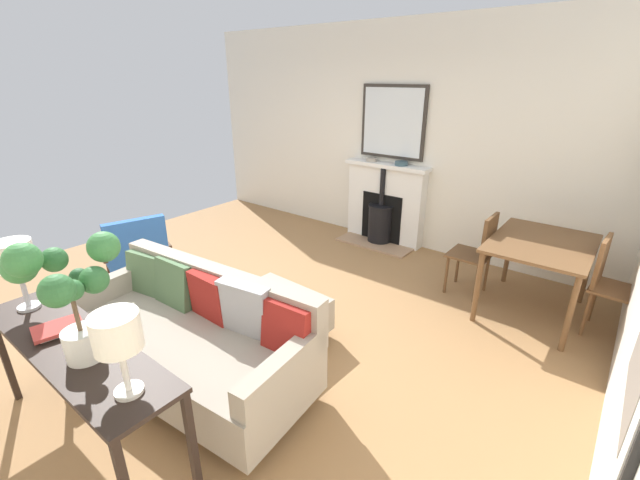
# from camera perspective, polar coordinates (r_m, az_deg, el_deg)

# --- Properties ---
(ground_plane) EXTENTS (5.38, 6.15, 0.01)m
(ground_plane) POSITION_cam_1_polar(r_m,az_deg,el_deg) (4.29, -10.61, -9.58)
(ground_plane) COLOR olive
(wall_left) EXTENTS (0.12, 6.15, 2.86)m
(wall_left) POSITION_cam_1_polar(r_m,az_deg,el_deg) (5.83, 8.95, 14.00)
(wall_left) COLOR silver
(wall_left) RESTS_ON ground
(fireplace) EXTENTS (0.53, 1.19, 1.11)m
(fireplace) POSITION_cam_1_polar(r_m,az_deg,el_deg) (5.80, 8.83, 4.34)
(fireplace) COLOR #9E7A5B
(fireplace) RESTS_ON ground
(mirror_over_mantel) EXTENTS (0.04, 0.92, 0.93)m
(mirror_over_mantel) POSITION_cam_1_polar(r_m,az_deg,el_deg) (5.65, 10.05, 15.78)
(mirror_over_mantel) COLOR #2D2823
(mantel_bowl_near) EXTENTS (0.15, 0.15, 0.05)m
(mantel_bowl_near) POSITION_cam_1_polar(r_m,az_deg,el_deg) (5.76, 7.18, 11.02)
(mantel_bowl_near) COLOR #9E9384
(mantel_bowl_near) RESTS_ON fireplace
(mantel_bowl_far) EXTENTS (0.17, 0.17, 0.05)m
(mantel_bowl_far) POSITION_cam_1_polar(r_m,az_deg,el_deg) (5.55, 11.20, 10.40)
(mantel_bowl_far) COLOR #334C56
(mantel_bowl_far) RESTS_ON fireplace
(sofa) EXTENTS (1.03, 2.06, 0.84)m
(sofa) POSITION_cam_1_polar(r_m,az_deg,el_deg) (3.35, -17.30, -12.60)
(sofa) COLOR #B2B2B7
(sofa) RESTS_ON ground
(ottoman) EXTENTS (0.60, 0.84, 0.39)m
(ottoman) POSITION_cam_1_polar(r_m,az_deg,el_deg) (3.76, -5.67, -9.79)
(ottoman) COLOR #B2B2B7
(ottoman) RESTS_ON ground
(armchair_accent) EXTENTS (0.81, 0.73, 0.85)m
(armchair_accent) POSITION_cam_1_polar(r_m,az_deg,el_deg) (4.84, -24.20, -1.13)
(armchair_accent) COLOR #4C3321
(armchair_accent) RESTS_ON ground
(console_table) EXTENTS (0.42, 1.72, 0.75)m
(console_table) POSITION_cam_1_polar(r_m,az_deg,el_deg) (2.91, -30.82, -13.51)
(console_table) COLOR black
(console_table) RESTS_ON ground
(table_lamp_near_end) EXTENTS (0.23, 0.23, 0.48)m
(table_lamp_near_end) POSITION_cam_1_polar(r_m,az_deg,el_deg) (3.28, -36.64, -2.03)
(table_lamp_near_end) COLOR #B2B2B7
(table_lamp_near_end) RESTS_ON console_table
(table_lamp_far_end) EXTENTS (0.22, 0.22, 0.44)m
(table_lamp_far_end) POSITION_cam_1_polar(r_m,az_deg,el_deg) (2.17, -26.30, -11.77)
(table_lamp_far_end) COLOR beige
(table_lamp_far_end) RESTS_ON console_table
(potted_plant) EXTENTS (0.52, 0.50, 0.73)m
(potted_plant) POSITION_cam_1_polar(r_m,az_deg,el_deg) (2.49, -31.87, -5.37)
(potted_plant) COLOR silver
(potted_plant) RESTS_ON console_table
(book_stack) EXTENTS (0.30, 0.24, 0.04)m
(book_stack) POSITION_cam_1_polar(r_m,az_deg,el_deg) (3.02, -32.58, -10.33)
(book_stack) COLOR beige
(book_stack) RESTS_ON console_table
(dining_table) EXTENTS (1.13, 0.86, 0.75)m
(dining_table) POSITION_cam_1_polar(r_m,az_deg,el_deg) (4.42, 28.27, -1.30)
(dining_table) COLOR brown
(dining_table) RESTS_ON ground
(dining_chair_near_fireplace) EXTENTS (0.40, 0.40, 0.91)m
(dining_chair_near_fireplace) POSITION_cam_1_polar(r_m,az_deg,el_deg) (4.57, 21.13, -1.18)
(dining_chair_near_fireplace) COLOR brown
(dining_chair_near_fireplace) RESTS_ON ground
(dining_chair_by_back_wall) EXTENTS (0.43, 0.43, 0.91)m
(dining_chair_by_back_wall) POSITION_cam_1_polar(r_m,az_deg,el_deg) (4.44, 35.07, -4.49)
(dining_chair_by_back_wall) COLOR brown
(dining_chair_by_back_wall) RESTS_ON ground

